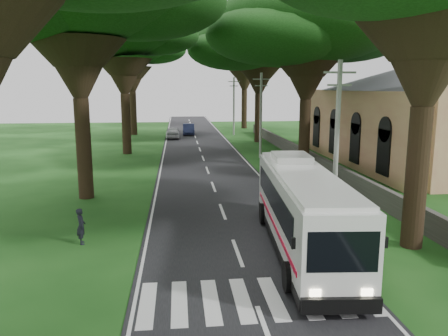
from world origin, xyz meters
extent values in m
plane|color=#164112|center=(0.00, 0.00, 0.00)|extent=(140.00, 140.00, 0.00)
cube|color=black|center=(0.00, 25.00, 0.01)|extent=(8.00, 120.00, 0.04)
cube|color=silver|center=(0.00, -2.00, 0.00)|extent=(8.00, 3.00, 0.01)
cube|color=#383533|center=(9.00, 24.00, 0.60)|extent=(0.35, 50.00, 1.20)
cube|color=tan|center=(18.00, 22.00, 3.20)|extent=(12.00, 22.00, 6.40)
pyramid|color=#595960|center=(18.00, 22.00, 8.60)|extent=(14.00, 24.00, 2.20)
cube|color=tan|center=(15.00, 12.00, 5.00)|extent=(3.00, 3.00, 10.00)
cylinder|color=gray|center=(5.50, 6.00, 4.00)|extent=(0.24, 0.24, 8.00)
cube|color=gray|center=(5.50, 6.00, 7.40)|extent=(1.60, 0.10, 0.10)
cube|color=gray|center=(5.50, 6.00, 6.80)|extent=(1.20, 0.10, 0.10)
cylinder|color=gray|center=(5.50, 26.00, 4.00)|extent=(0.24, 0.24, 8.00)
cube|color=gray|center=(5.50, 26.00, 7.40)|extent=(1.60, 0.10, 0.10)
cube|color=gray|center=(5.50, 26.00, 6.80)|extent=(1.20, 0.10, 0.10)
cylinder|color=gray|center=(5.50, 46.00, 4.00)|extent=(0.24, 0.24, 8.00)
cube|color=gray|center=(5.50, 46.00, 7.40)|extent=(1.60, 0.10, 0.10)
cube|color=gray|center=(5.50, 46.00, 6.80)|extent=(1.20, 0.10, 0.10)
cylinder|color=black|center=(-8.00, 12.00, 3.02)|extent=(0.90, 0.90, 6.04)
cone|color=black|center=(-8.00, 12.00, 7.94)|extent=(3.20, 3.20, 3.80)
cylinder|color=black|center=(-7.50, 30.00, 3.01)|extent=(0.90, 0.90, 6.02)
cone|color=black|center=(-7.50, 30.00, 7.92)|extent=(3.20, 3.20, 3.80)
ellipsoid|color=black|center=(-7.50, 30.00, 12.38)|extent=(12.48, 12.48, 5.24)
cylinder|color=black|center=(-8.50, 48.00, 3.02)|extent=(0.90, 0.90, 6.04)
cone|color=black|center=(-8.50, 48.00, 7.94)|extent=(3.20, 3.20, 3.80)
ellipsoid|color=black|center=(-8.50, 48.00, 12.42)|extent=(12.62, 12.62, 5.30)
cylinder|color=black|center=(7.50, 2.00, 2.96)|extent=(0.90, 0.90, 5.93)
cone|color=black|center=(7.50, 2.00, 7.83)|extent=(3.20, 3.20, 3.80)
cylinder|color=black|center=(8.00, 20.00, 2.84)|extent=(0.90, 0.90, 5.68)
cone|color=black|center=(8.00, 20.00, 7.58)|extent=(3.20, 3.20, 3.80)
ellipsoid|color=black|center=(8.00, 20.00, 11.63)|extent=(14.93, 14.93, 6.27)
cylinder|color=black|center=(7.50, 38.00, 2.93)|extent=(0.90, 0.90, 5.86)
cone|color=black|center=(7.50, 38.00, 7.76)|extent=(3.20, 3.20, 3.80)
ellipsoid|color=black|center=(7.50, 38.00, 12.02)|extent=(15.67, 15.67, 6.58)
cylinder|color=black|center=(8.50, 56.00, 3.12)|extent=(0.90, 0.90, 6.23)
cone|color=black|center=(8.50, 56.00, 8.13)|extent=(3.20, 3.20, 3.80)
ellipsoid|color=black|center=(8.50, 56.00, 12.85)|extent=(12.87, 12.87, 5.41)
cube|color=silver|center=(2.70, 2.09, 1.81)|extent=(3.23, 11.42, 2.77)
cube|color=black|center=(2.72, 2.37, 2.21)|extent=(3.13, 9.36, 1.03)
cube|color=black|center=(2.70, 2.09, 0.47)|extent=(3.28, 11.46, 0.33)
cube|color=red|center=(2.70, 2.09, 1.17)|extent=(3.19, 10.30, 0.17)
cube|color=silver|center=(2.70, 2.09, 3.25)|extent=(3.00, 10.84, 0.17)
cylinder|color=black|center=(1.23, -1.56, 0.52)|extent=(0.41, 1.06, 1.03)
cylinder|color=black|center=(3.57, -1.75, 0.52)|extent=(0.41, 1.06, 1.03)
cylinder|color=black|center=(1.81, 5.74, 0.52)|extent=(0.41, 1.06, 1.03)
cylinder|color=black|center=(4.15, 5.55, 0.52)|extent=(0.41, 1.06, 1.03)
imported|color=#B3B3B8|center=(-3.00, 42.63, 0.79)|extent=(1.79, 4.45, 1.52)
imported|color=navy|center=(-0.80, 47.15, 0.78)|extent=(1.66, 4.58, 1.50)
imported|color=black|center=(-6.58, 3.81, 0.79)|extent=(0.52, 0.66, 1.59)
camera|label=1|loc=(-2.34, -14.80, 6.73)|focal=35.00mm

